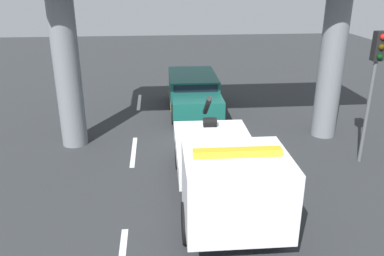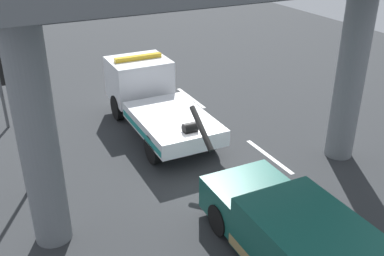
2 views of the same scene
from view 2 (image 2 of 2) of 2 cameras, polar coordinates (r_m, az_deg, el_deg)
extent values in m
cube|color=#2D3033|center=(14.39, 1.30, -6.14)|extent=(60.00, 40.00, 0.10)
cube|color=silver|center=(15.60, 9.83, -3.58)|extent=(2.60, 0.16, 0.01)
cube|color=silver|center=(20.20, -0.15, 3.88)|extent=(2.60, 0.16, 0.01)
cube|color=white|center=(15.64, -2.48, 0.68)|extent=(3.87, 2.45, 0.55)
cube|color=white|center=(18.30, -6.77, 6.24)|extent=(2.08, 2.33, 1.65)
cube|color=black|center=(18.74, -7.47, 7.84)|extent=(0.09, 2.21, 0.66)
cube|color=teal|center=(15.28, -6.61, -0.45)|extent=(3.65, 0.07, 0.20)
cylinder|color=black|center=(13.53, 1.22, -0.06)|extent=(1.42, 0.20, 1.07)
cylinder|color=black|center=(14.33, -0.27, -0.01)|extent=(0.37, 0.45, 0.36)
cube|color=yellow|center=(18.02, -6.92, 8.95)|extent=(0.26, 1.92, 0.16)
cylinder|color=black|center=(18.19, -9.47, 2.63)|extent=(1.00, 0.33, 1.00)
cylinder|color=black|center=(18.82, -3.43, 3.76)|extent=(1.00, 0.33, 1.00)
cylinder|color=black|center=(14.85, -4.92, -2.69)|extent=(1.00, 0.33, 1.00)
cylinder|color=black|center=(15.61, 2.18, -1.09)|extent=(1.00, 0.33, 1.00)
cube|color=#145147|center=(10.43, 15.32, -15.04)|extent=(3.48, 2.24, 1.35)
cube|color=#145147|center=(12.14, 7.28, -8.86)|extent=(1.75, 2.13, 0.95)
cube|color=black|center=(11.30, 9.76, -8.93)|extent=(0.08, 1.94, 0.59)
cylinder|color=black|center=(11.78, 3.60, -11.60)|extent=(0.84, 0.29, 0.84)
cylinder|color=black|center=(12.68, 11.27, -9.07)|extent=(0.84, 0.29, 0.84)
cylinder|color=slate|center=(10.87, -19.16, -1.01)|extent=(0.92, 0.92, 5.86)
cylinder|color=slate|center=(15.18, 19.66, 6.53)|extent=(0.92, 0.92, 5.86)
cylinder|color=#515456|center=(13.57, -21.31, -1.54)|extent=(0.12, 0.12, 3.47)
cube|color=black|center=(12.78, -22.88, 7.18)|extent=(0.28, 0.32, 0.90)
sphere|color=red|center=(12.85, -23.19, 8.64)|extent=(0.18, 0.18, 0.18)
sphere|color=#3A2D06|center=(12.93, -22.95, 7.38)|extent=(0.18, 0.18, 0.18)
sphere|color=black|center=(13.02, -22.73, 6.13)|extent=(0.18, 0.18, 0.18)
cylinder|color=#515456|center=(18.19, -23.38, 5.13)|extent=(0.12, 0.12, 3.55)
camera|label=1|loc=(24.96, -10.04, 21.72)|focal=36.60mm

